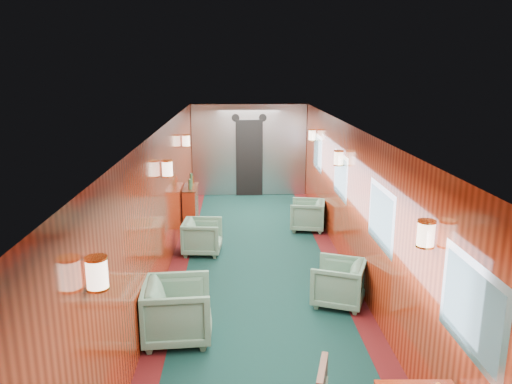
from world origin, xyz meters
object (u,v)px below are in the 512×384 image
at_px(armchair_right_near, 338,283).
at_px(armchair_right_far, 307,215).
at_px(credenza, 191,205).
at_px(armchair_left_near, 178,311).
at_px(armchair_left_far, 202,237).

bearing_deg(armchair_right_near, armchair_right_far, -159.37).
bearing_deg(credenza, armchair_left_near, -87.01).
distance_m(credenza, armchair_left_far, 1.87).
xyz_separation_m(armchair_left_near, armchair_left_far, (0.12, 2.97, -0.07)).
bearing_deg(armchair_right_near, credenza, -127.12).
distance_m(credenza, armchair_right_far, 2.53).
bearing_deg(armchair_right_near, armchair_left_far, -114.43).
height_order(armchair_left_far, armchair_right_far, armchair_right_far).
xyz_separation_m(armchair_right_near, armchair_right_far, (0.03, 3.38, -0.01)).
bearing_deg(armchair_right_far, credenza, -91.64).
bearing_deg(armchair_left_far, armchair_right_near, -131.40).
relative_size(armchair_left_near, armchair_left_far, 1.22).
relative_size(credenza, armchair_left_near, 1.31).
relative_size(armchair_left_far, armchair_right_near, 0.97).
bearing_deg(armchair_left_far, credenza, 15.59).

